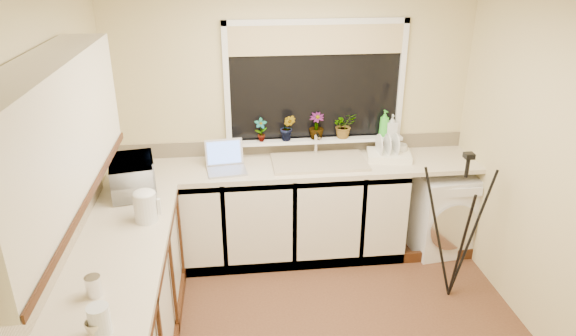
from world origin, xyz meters
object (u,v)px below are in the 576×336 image
at_px(dish_rack, 389,155).
at_px(plant_b, 288,128).
at_px(laptop, 226,162).
at_px(plant_c, 316,126).
at_px(glass_jug, 99,320).
at_px(soap_bottle_green, 384,123).
at_px(plant_a, 261,130).
at_px(tripod, 458,228).
at_px(soap_bottle_clear, 392,126).
at_px(cup_left, 95,329).
at_px(microwave, 133,176).
at_px(plant_d, 344,125).
at_px(cup_back, 400,150).
at_px(steel_jar, 94,286).
at_px(washing_machine, 441,211).
at_px(kettle, 145,207).

xyz_separation_m(dish_rack, plant_b, (-0.89, 0.16, 0.24)).
xyz_separation_m(laptop, plant_c, (0.82, 0.26, 0.21)).
xyz_separation_m(laptop, glass_jug, (-0.62, -1.98, 0.02)).
bearing_deg(soap_bottle_green, plant_a, -179.02).
relative_size(tripod, soap_bottle_clear, 6.13).
height_order(soap_bottle_clear, cup_left, soap_bottle_clear).
relative_size(plant_c, soap_bottle_clear, 1.17).
distance_m(soap_bottle_clear, cup_left, 3.11).
xyz_separation_m(dish_rack, soap_bottle_clear, (0.06, 0.16, 0.22)).
bearing_deg(tripod, microwave, 153.67).
xyz_separation_m(laptop, soap_bottle_clear, (1.52, 0.24, 0.19)).
height_order(plant_b, plant_d, plant_b).
bearing_deg(cup_back, soap_bottle_green, 133.62).
relative_size(steel_jar, plant_c, 0.49).
distance_m(washing_machine, plant_d, 1.22).
relative_size(laptop, soap_bottle_clear, 1.74).
xyz_separation_m(tripod, soap_bottle_clear, (-0.27, 0.99, 0.52)).
bearing_deg(soap_bottle_green, microwave, -163.69).
bearing_deg(plant_b, soap_bottle_clear, 0.17).
bearing_deg(plant_d, soap_bottle_green, 0.17).
xyz_separation_m(laptop, soap_bottle_green, (1.45, 0.26, 0.21)).
bearing_deg(plant_a, plant_d, 1.38).
height_order(plant_b, plant_c, plant_b).
xyz_separation_m(tripod, plant_c, (-0.97, 1.00, 0.54)).
bearing_deg(plant_d, microwave, -160.51).
bearing_deg(plant_d, plant_c, -179.38).
bearing_deg(dish_rack, washing_machine, 1.36).
distance_m(laptop, dish_rack, 1.46).
bearing_deg(soap_bottle_clear, laptop, -171.10).
height_order(dish_rack, plant_d, plant_d).
height_order(glass_jug, plant_b, plant_b).
distance_m(kettle, cup_back, 2.34).
bearing_deg(plant_b, soap_bottle_green, 1.57).
relative_size(tripod, plant_a, 5.89).
height_order(microwave, plant_d, plant_d).
relative_size(soap_bottle_green, cup_left, 2.58).
bearing_deg(glass_jug, plant_c, 57.26).
bearing_deg(plant_c, soap_bottle_green, 0.35).
bearing_deg(steel_jar, washing_machine, 31.55).
bearing_deg(plant_d, cup_back, -14.46).
height_order(tripod, soap_bottle_clear, tripod).
relative_size(laptop, cup_left, 3.81).
height_order(steel_jar, plant_c, plant_c).
height_order(laptop, plant_c, plant_c).
bearing_deg(plant_b, plant_a, 178.76).
xyz_separation_m(tripod, steel_jar, (-2.51, -0.92, 0.33)).
height_order(laptop, plant_d, plant_d).
relative_size(kettle, plant_a, 0.97).
distance_m(washing_machine, laptop, 2.06).
height_order(washing_machine, glass_jug, glass_jug).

